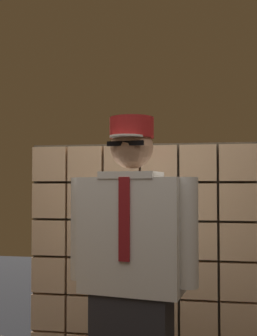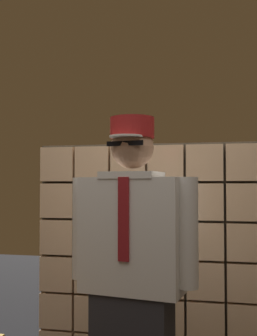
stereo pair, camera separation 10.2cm
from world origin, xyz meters
name	(u,v)px [view 2 (the right image)]	position (x,y,z in m)	size (l,w,h in m)	color
glass_block_wall	(148,258)	(0.00, 1.48, 0.83)	(1.70, 0.10, 1.70)	#E0B78C
standing_person	(132,278)	(0.09, 0.52, 0.90)	(0.69, 0.33, 1.72)	#28282D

